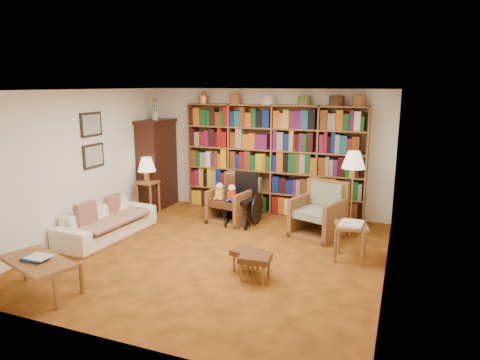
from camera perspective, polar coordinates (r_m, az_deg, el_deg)
The scene contains 23 objects.
floor at distance 6.78m, azimuth -3.26°, elevation -9.74°, with size 5.00×5.00×0.00m, color #A65819.
ceiling at distance 6.27m, azimuth -3.55°, elevation 11.89°, with size 5.00×5.00×0.00m, color white.
wall_back at distance 8.71m, azimuth 3.45°, elevation 3.83°, with size 5.00×5.00×0.00m, color white.
wall_front at distance 4.34m, azimuth -17.26°, elevation -5.77°, with size 5.00×5.00×0.00m, color white.
wall_left at distance 7.77m, azimuth -20.43°, elevation 1.98°, with size 5.00×5.00×0.00m, color white.
wall_right at distance 5.86m, azimuth 19.48°, elevation -1.22°, with size 5.00×5.00×0.00m, color white.
bookshelf at distance 8.50m, azimuth 4.37°, elevation 3.05°, with size 3.60×0.30×2.42m.
curio_cabinet at distance 9.25m, azimuth -10.98°, elevation 2.28°, with size 0.50×0.95×2.40m.
framed_pictures at distance 7.93m, azimuth -19.09°, elevation 5.03°, with size 0.03×0.52×0.97m.
sofa at distance 7.72m, azimuth -17.32°, elevation -5.35°, with size 0.72×1.85×0.54m, color white.
sofa_throw at distance 7.68m, azimuth -17.04°, elevation -5.20°, with size 0.72×1.35×0.04m, color beige.
cushion_left at distance 8.01m, azimuth -16.59°, elevation -3.32°, with size 0.11×0.35×0.35m, color maroon.
cushion_right at distance 7.50m, azimuth -19.84°, elevation -4.64°, with size 0.12×0.40×0.40m, color maroon.
side_table_lamp at distance 8.84m, azimuth -12.18°, elevation -1.40°, with size 0.39×0.39×0.67m.
table_lamp at distance 8.73m, azimuth -12.34°, elevation 1.94°, with size 0.36×0.36×0.49m.
armchair_leather at distance 8.24m, azimuth -0.96°, elevation -2.92°, with size 0.85×0.88×0.91m.
armchair_sage at distance 7.60m, azimuth 10.49°, elevation -4.55°, with size 1.00×1.01×0.95m.
wheelchair at distance 8.08m, azimuth 0.50°, elevation -2.73°, with size 0.55×0.77×0.96m.
floor_lamp at distance 7.42m, azimuth 14.89°, elevation 2.17°, with size 0.40×0.40×1.49m.
side_table_papers at distance 6.61m, azimuth 14.58°, elevation -6.55°, with size 0.55×0.55×0.58m.
footstool_a at distance 5.83m, azimuth 2.05°, elevation -10.56°, with size 0.44×0.38×0.35m.
footstool_b at distance 6.09m, azimuth 0.81°, elevation -9.79°, with size 0.44×0.40×0.31m.
coffee_table at distance 5.96m, azimuth -25.38°, elevation -10.10°, with size 1.15×0.83×0.51m.
Camera 1 is at (2.61, -5.70, 2.58)m, focal length 32.00 mm.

